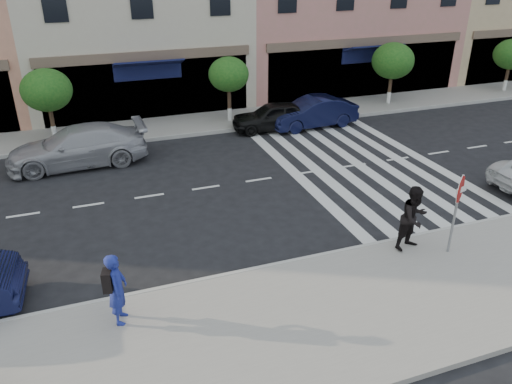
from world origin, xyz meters
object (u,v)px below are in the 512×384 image
car_far_mid (274,116)px  car_far_left (77,146)px  photographer (117,289)px  stop_sign (459,196)px  walker (414,218)px  car_far_right (312,112)px

car_far_mid → car_far_left: bearing=-74.8°
photographer → stop_sign: bearing=-77.8°
car_far_mid → photographer: bearing=-29.2°
stop_sign → photographer: stop_sign is taller
walker → car_far_right: (2.26, 10.92, -0.37)m
car_far_left → stop_sign: bearing=39.9°
walker → car_far_right: 11.15m
car_far_left → car_far_right: (10.63, 1.17, -0.06)m
photographer → walker: 7.88m
photographer → car_far_left: size_ratio=0.32×
walker → car_far_left: size_ratio=0.35×
photographer → walker: (7.87, 0.37, 0.07)m
car_far_left → car_far_mid: (8.73, 1.35, -0.10)m
photographer → car_far_left: 10.14m
car_far_mid → car_far_right: bearing=90.9°
car_far_left → car_far_right: 10.69m
car_far_left → photographer: bearing=1.0°
stop_sign → walker: stop_sign is taller
car_far_left → car_far_mid: car_far_left is taller
stop_sign → photographer: bearing=163.1°
stop_sign → car_far_left: (-9.22, 10.32, -1.08)m
walker → car_far_left: 12.85m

